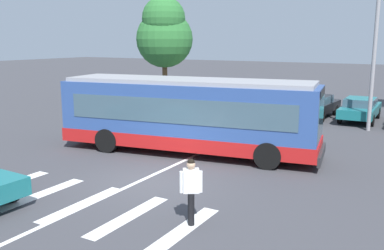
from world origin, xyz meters
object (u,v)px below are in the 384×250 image
parked_car_white (274,102)px  parked_car_teal (360,108)px  parked_car_charcoal (235,99)px  background_tree_left (164,33)px  twin_arm_street_lamp (377,24)px  parked_car_champagne (201,95)px  parked_car_black (315,105)px  pedestrian_crossing_street (191,188)px  city_transit_bus (188,115)px

parked_car_white → parked_car_teal: bearing=0.8°
parked_car_charcoal → parked_car_teal: bearing=-0.6°
background_tree_left → twin_arm_street_lamp: bearing=-9.1°
twin_arm_street_lamp → background_tree_left: size_ratio=1.15×
parked_car_charcoal → parked_car_white: same height
parked_car_champagne → parked_car_black: size_ratio=0.98×
parked_car_champagne → parked_car_charcoal: size_ratio=0.99×
parked_car_teal → twin_arm_street_lamp: (0.85, -2.59, 4.62)m
pedestrian_crossing_street → parked_car_champagne: (-9.38, 17.49, -0.20)m
parked_car_champagne → parked_car_black: 8.15m
city_transit_bus → parked_car_champagne: (-5.70, 11.44, -0.82)m
pedestrian_crossing_street → parked_car_charcoal: (-6.65, 17.21, -0.20)m
parked_car_black → background_tree_left: bearing=-178.9°
city_transit_bus → parked_car_white: city_transit_bus is taller
parked_car_charcoal → parked_car_black: size_ratio=1.00×
parked_car_charcoal → background_tree_left: bearing=-175.8°
parked_car_charcoal → parked_car_black: same height
parked_car_champagne → parked_car_charcoal: bearing=-5.8°
parked_car_charcoal → parked_car_black: bearing=-2.1°
parked_car_champagne → parked_car_white: same height
parked_car_champagne → background_tree_left: size_ratio=0.60×
parked_car_black → parked_car_teal: (2.54, 0.11, 0.00)m
city_transit_bus → parked_car_champagne: bearing=116.5°
parked_car_white → background_tree_left: size_ratio=0.59×
parked_car_white → twin_arm_street_lamp: twin_arm_street_lamp is taller
parked_car_white → parked_car_black: bearing=-0.8°
parked_car_champagne → city_transit_bus: bearing=-63.5°
background_tree_left → parked_car_white: bearing=1.7°
parked_car_black → parked_car_white: bearing=179.2°
city_transit_bus → background_tree_left: bearing=127.8°
city_transit_bus → parked_car_black: 11.27m
city_transit_bus → background_tree_left: size_ratio=1.45×
city_transit_bus → background_tree_left: (-8.35, 10.76, 3.50)m
parked_car_charcoal → parked_car_white: bearing=-3.3°
pedestrian_crossing_street → parked_car_black: 17.06m
city_transit_bus → twin_arm_street_lamp: (5.83, 8.49, 3.80)m
pedestrian_crossing_street → background_tree_left: bearing=125.6°
parked_car_charcoal → background_tree_left: 6.91m
city_transit_bus → twin_arm_street_lamp: size_ratio=1.26×
city_transit_bus → twin_arm_street_lamp: twin_arm_street_lamp is taller
city_transit_bus → parked_car_champagne: size_ratio=2.43×
parked_car_white → city_transit_bus: bearing=-89.0°
parked_car_champagne → parked_car_white: bearing=-4.5°
parked_car_white → background_tree_left: background_tree_left is taller
pedestrian_crossing_street → parked_car_black: (-1.25, 17.02, -0.20)m
background_tree_left → parked_car_teal: bearing=1.4°
parked_car_champagne → parked_car_white: size_ratio=1.00×
pedestrian_crossing_street → city_transit_bus: bearing=121.4°
pedestrian_crossing_street → parked_car_black: bearing=94.2°
pedestrian_crossing_street → parked_car_teal: pedestrian_crossing_street is taller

